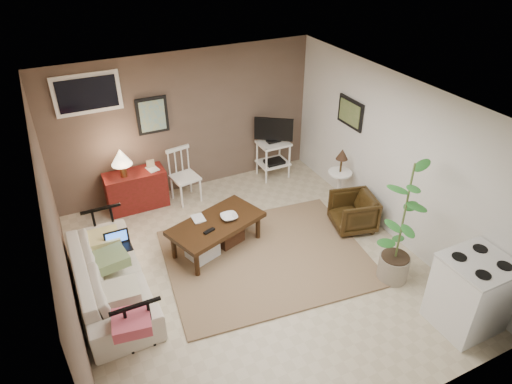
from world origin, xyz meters
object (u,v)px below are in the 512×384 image
red_console (135,187)px  tv_stand (274,147)px  side_table (340,171)px  armchair (353,211)px  sofa (109,271)px  stove (471,293)px  coffee_table (216,233)px  potted_plant (403,220)px  spindle_chair (185,177)px

red_console → tv_stand: (2.51, -0.08, 0.22)m
side_table → armchair: (-0.18, -0.65, -0.32)m
sofa → tv_stand: tv_stand is taller
side_table → stove: bearing=-92.7°
coffee_table → potted_plant: 2.56m
coffee_table → red_console: (-0.77, 1.61, 0.10)m
tv_stand → potted_plant: potted_plant is taller
armchair → coffee_table: bearing=-87.8°
armchair → stove: 2.17m
coffee_table → armchair: (2.08, -0.43, 0.03)m
spindle_chair → stove: (2.09, -4.07, 0.05)m
side_table → potted_plant: (-0.38, -1.83, 0.31)m
sofa → armchair: bearing=-92.3°
coffee_table → side_table: side_table is taller
spindle_chair → side_table: size_ratio=0.89×
coffee_table → stove: bearing=-50.6°
sofa → armchair: size_ratio=3.33×
coffee_table → red_console: 1.79m
red_console → armchair: (2.85, -2.04, -0.07)m
tv_stand → side_table: (0.52, -1.31, 0.03)m
coffee_table → side_table: (2.26, 0.22, 0.35)m
armchair → stove: (0.04, -2.16, 0.16)m
spindle_chair → armchair: (2.05, -1.91, -0.12)m
coffee_table → side_table: size_ratio=1.45×
sofa → stove: bearing=-122.2°
red_console → spindle_chair: size_ratio=1.21×
coffee_table → sofa: bearing=-169.6°
coffee_table → sofa: (-1.54, -0.28, 0.12)m
red_console → tv_stand: tv_stand is taller
spindle_chair → side_table: side_table is taller
red_console → side_table: red_console is taller
stove → coffee_table: bearing=129.4°
coffee_table → tv_stand: bearing=41.5°
sofa → side_table: side_table is taller
armchair → side_table: bearing=178.5°
side_table → spindle_chair: bearing=150.6°
sofa → potted_plant: bearing=-111.1°
armchair → stove: size_ratio=0.65×
armchair → potted_plant: bearing=4.2°
armchair → stove: bearing=15.0°
spindle_chair → armchair: bearing=-42.9°
red_console → potted_plant: potted_plant is taller
sofa → red_console: red_console is taller
armchair → sofa: bearing=-78.5°
red_console → spindle_chair: (0.80, -0.14, 0.05)m
potted_plant → stove: bearing=-76.1°
coffee_table → spindle_chair: size_ratio=1.63×
sofa → spindle_chair: spindle_chair is taller
tv_stand → armchair: 2.01m
side_table → stove: side_table is taller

